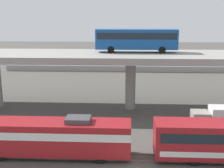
# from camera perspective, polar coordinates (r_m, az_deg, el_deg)

# --- Properties ---
(rail_strip_near) EXTENTS (110.00, 0.12, 0.12)m
(rail_strip_near) POSITION_cam_1_polar(r_m,az_deg,el_deg) (30.03, 3.75, -14.41)
(rail_strip_near) COLOR #59544C
(rail_strip_near) RESTS_ON ground_plane
(rail_strip_far) EXTENTS (110.00, 0.12, 0.12)m
(rail_strip_far) POSITION_cam_1_polar(r_m,az_deg,el_deg) (31.36, 3.71, -13.15)
(rail_strip_far) COLOR #59544C
(rail_strip_far) RESTS_ON ground_plane
(train_locomotive) EXTENTS (16.72, 3.04, 4.18)m
(train_locomotive) POSITION_cam_1_polar(r_m,az_deg,el_deg) (30.87, -12.80, -9.56)
(train_locomotive) COLOR maroon
(train_locomotive) RESTS_ON ground_plane
(highway_overpass) EXTENTS (96.00, 10.37, 8.37)m
(highway_overpass) POSITION_cam_1_polar(r_m,az_deg,el_deg) (43.82, 3.60, 4.79)
(highway_overpass) COLOR gray
(highway_overpass) RESTS_ON ground_plane
(transit_bus_on_overpass) EXTENTS (12.00, 2.68, 3.40)m
(transit_bus_on_overpass) POSITION_cam_1_polar(r_m,az_deg,el_deg) (44.83, 4.70, 8.66)
(transit_bus_on_overpass) COLOR #14478C
(transit_bus_on_overpass) RESTS_ON highway_overpass
(service_truck_east) EXTENTS (6.80, 2.46, 3.04)m
(service_truck_east) POSITION_cam_1_polar(r_m,az_deg,el_deg) (38.88, 20.15, -6.12)
(service_truck_east) COLOR #9E998C
(service_truck_east) RESTS_ON ground_plane
(pier_parking_lot) EXTENTS (61.51, 12.09, 1.47)m
(pier_parking_lot) POSITION_cam_1_polar(r_m,az_deg,el_deg) (79.46, 3.26, 3.63)
(pier_parking_lot) COLOR gray
(pier_parking_lot) RESTS_ON ground_plane
(parked_car_0) EXTENTS (4.29, 1.99, 1.50)m
(parked_car_0) POSITION_cam_1_polar(r_m,az_deg,el_deg) (79.53, 5.12, 4.70)
(parked_car_0) COLOR maroon
(parked_car_0) RESTS_ON pier_parking_lot
(parked_car_1) EXTENTS (4.69, 1.94, 1.50)m
(parked_car_1) POSITION_cam_1_polar(r_m,az_deg,el_deg) (81.43, 16.15, 4.43)
(parked_car_1) COLOR silver
(parked_car_1) RESTS_ON pier_parking_lot
(parked_car_2) EXTENTS (4.43, 1.97, 1.50)m
(parked_car_2) POSITION_cam_1_polar(r_m,az_deg,el_deg) (83.68, -9.96, 4.98)
(parked_car_2) COLOR black
(parked_car_2) RESTS_ON pier_parking_lot
(parked_car_3) EXTENTS (4.47, 1.91, 1.50)m
(parked_car_3) POSITION_cam_1_polar(r_m,az_deg,el_deg) (76.67, 6.96, 4.34)
(parked_car_3) COLOR maroon
(parked_car_3) RESTS_ON pier_parking_lot
(parked_car_4) EXTENTS (4.23, 1.85, 1.50)m
(parked_car_4) POSITION_cam_1_polar(r_m,az_deg,el_deg) (78.79, 16.24, 4.15)
(parked_car_4) COLOR #B7B7BC
(parked_car_4) RESTS_ON pier_parking_lot
(parked_car_5) EXTENTS (4.10, 1.90, 1.50)m
(parked_car_5) POSITION_cam_1_polar(r_m,az_deg,el_deg) (81.87, -3.26, 4.98)
(parked_car_5) COLOR maroon
(parked_car_5) RESTS_ON pier_parking_lot
(parked_car_6) EXTENTS (4.65, 1.82, 1.50)m
(parked_car_6) POSITION_cam_1_polar(r_m,az_deg,el_deg) (81.86, 9.94, 4.80)
(parked_car_6) COLOR #B7B7BC
(parked_car_6) RESTS_ON pier_parking_lot
(parked_car_7) EXTENTS (4.67, 1.97, 1.50)m
(parked_car_7) POSITION_cam_1_polar(r_m,az_deg,el_deg) (78.67, -5.51, 4.60)
(parked_car_7) COLOR #B7B7BC
(parked_car_7) RESTS_ON pier_parking_lot
(harbor_water) EXTENTS (140.00, 36.00, 0.01)m
(harbor_water) POSITION_cam_1_polar(r_m,az_deg,el_deg) (102.31, 3.19, 5.37)
(harbor_water) COLOR #385B7A
(harbor_water) RESTS_ON ground_plane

